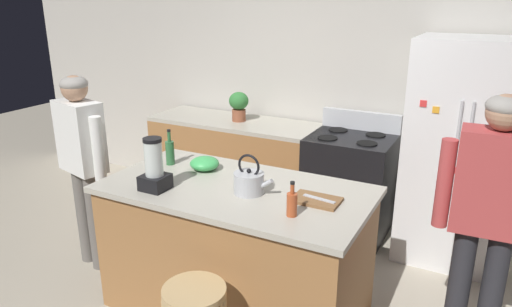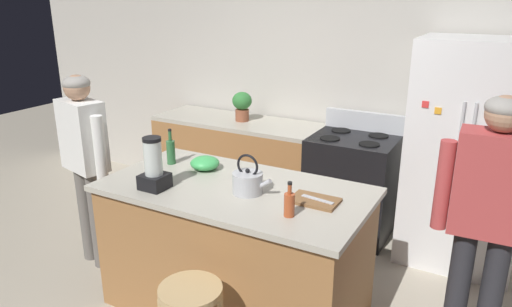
% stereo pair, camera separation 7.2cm
% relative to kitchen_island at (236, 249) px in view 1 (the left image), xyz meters
% --- Properties ---
extents(ground_plane, '(14.00, 14.00, 0.00)m').
position_rel_kitchen_island_xyz_m(ground_plane, '(0.00, 0.00, -0.48)').
color(ground_plane, '#B2A893').
extents(back_wall, '(8.00, 0.10, 2.70)m').
position_rel_kitchen_island_xyz_m(back_wall, '(0.00, 1.95, 0.87)').
color(back_wall, '#BCB7AD').
rests_on(back_wall, ground_plane).
extents(kitchen_island, '(1.82, 0.96, 0.95)m').
position_rel_kitchen_island_xyz_m(kitchen_island, '(0.00, 0.00, 0.00)').
color(kitchen_island, '#9E6B3D').
rests_on(kitchen_island, ground_plane).
extents(back_counter_run, '(2.00, 0.64, 0.95)m').
position_rel_kitchen_island_xyz_m(back_counter_run, '(-0.80, 1.55, -0.00)').
color(back_counter_run, '#9E6B3D').
rests_on(back_counter_run, ground_plane).
extents(refrigerator, '(0.90, 0.73, 1.88)m').
position_rel_kitchen_island_xyz_m(refrigerator, '(1.30, 1.50, 0.46)').
color(refrigerator, silver).
rests_on(refrigerator, ground_plane).
extents(stove_range, '(0.76, 0.65, 1.13)m').
position_rel_kitchen_island_xyz_m(stove_range, '(0.35, 1.52, 0.01)').
color(stove_range, black).
rests_on(stove_range, ground_plane).
extents(person_by_island_left, '(0.59, 0.31, 1.61)m').
position_rel_kitchen_island_xyz_m(person_by_island_left, '(-1.38, -0.05, 0.50)').
color(person_by_island_left, '#66605B').
rests_on(person_by_island_left, ground_plane).
extents(person_by_sink_right, '(0.59, 0.24, 1.69)m').
position_rel_kitchen_island_xyz_m(person_by_sink_right, '(1.54, 0.21, 0.55)').
color(person_by_sink_right, '#26262B').
rests_on(person_by_sink_right, ground_plane).
extents(potted_plant, '(0.20, 0.20, 0.30)m').
position_rel_kitchen_island_xyz_m(potted_plant, '(-0.85, 1.55, 0.65)').
color(potted_plant, brown).
rests_on(potted_plant, back_counter_run).
extents(blender_appliance, '(0.17, 0.17, 0.36)m').
position_rel_kitchen_island_xyz_m(blender_appliance, '(-0.45, -0.28, 0.62)').
color(blender_appliance, black).
rests_on(blender_appliance, kitchen_island).
extents(bottle_olive_oil, '(0.07, 0.07, 0.28)m').
position_rel_kitchen_island_xyz_m(bottle_olive_oil, '(-0.67, 0.16, 0.57)').
color(bottle_olive_oil, '#2D6638').
rests_on(bottle_olive_oil, kitchen_island).
extents(bottle_cooking_sauce, '(0.06, 0.06, 0.22)m').
position_rel_kitchen_island_xyz_m(bottle_cooking_sauce, '(0.51, -0.22, 0.55)').
color(bottle_cooking_sauce, '#B24C26').
rests_on(bottle_cooking_sauce, kitchen_island).
extents(mixing_bowl, '(0.22, 0.22, 0.10)m').
position_rel_kitchen_island_xyz_m(mixing_bowl, '(-0.37, 0.18, 0.52)').
color(mixing_bowl, '#3FB259').
rests_on(mixing_bowl, kitchen_island).
extents(tea_kettle, '(0.28, 0.20, 0.27)m').
position_rel_kitchen_island_xyz_m(tea_kettle, '(0.13, -0.05, 0.55)').
color(tea_kettle, '#B7BABF').
rests_on(tea_kettle, kitchen_island).
extents(cutting_board, '(0.30, 0.20, 0.02)m').
position_rel_kitchen_island_xyz_m(cutting_board, '(0.57, 0.03, 0.48)').
color(cutting_board, brown).
rests_on(cutting_board, kitchen_island).
extents(chef_knife, '(0.22, 0.06, 0.01)m').
position_rel_kitchen_island_xyz_m(chef_knife, '(0.59, 0.03, 0.50)').
color(chef_knife, '#B7BABF').
rests_on(chef_knife, cutting_board).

